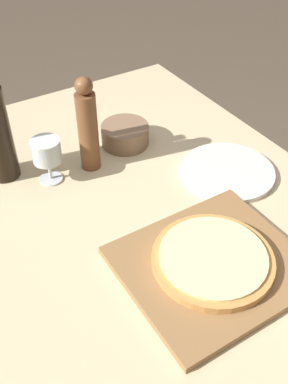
# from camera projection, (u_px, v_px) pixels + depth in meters

# --- Properties ---
(ground_plane) EXTENTS (12.00, 12.00, 0.00)m
(ground_plane) POSITION_uv_depth(u_px,v_px,m) (152.00, 373.00, 1.60)
(ground_plane) COLOR brown
(dining_table) EXTENTS (0.93, 1.41, 0.78)m
(dining_table) POSITION_uv_depth(u_px,v_px,m) (155.00, 243.00, 1.15)
(dining_table) COLOR #CCB78E
(dining_table) RESTS_ON ground_plane
(cutting_board) EXTENTS (0.37, 0.33, 0.02)m
(cutting_board) POSITION_uv_depth(u_px,v_px,m) (212.00, 265.00, 0.96)
(cutting_board) COLOR olive
(cutting_board) RESTS_ON dining_table
(pizza) EXTENTS (0.26, 0.26, 0.02)m
(pizza) POSITION_uv_depth(u_px,v_px,m) (213.00, 259.00, 0.95)
(pizza) COLOR #C68947
(pizza) RESTS_ON cutting_board
(pepper_mill) EXTENTS (0.05, 0.05, 0.27)m
(pepper_mill) POSITION_uv_depth(u_px,v_px,m) (88.00, 127.00, 1.16)
(pepper_mill) COLOR brown
(pepper_mill) RESTS_ON dining_table
(wine_glass) EXTENTS (0.08, 0.08, 0.12)m
(wine_glass) POSITION_uv_depth(u_px,v_px,m) (47.00, 152.00, 1.14)
(wine_glass) COLOR silver
(wine_glass) RESTS_ON dining_table
(small_bowl) EXTENTS (0.14, 0.14, 0.06)m
(small_bowl) POSITION_uv_depth(u_px,v_px,m) (125.00, 135.00, 1.30)
(small_bowl) COLOR #84664C
(small_bowl) RESTS_ON dining_table
(dinner_plate) EXTENTS (0.25, 0.25, 0.01)m
(dinner_plate) POSITION_uv_depth(u_px,v_px,m) (227.00, 172.00, 1.21)
(dinner_plate) COLOR silver
(dinner_plate) RESTS_ON dining_table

